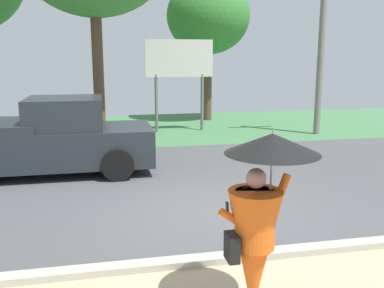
{
  "coord_description": "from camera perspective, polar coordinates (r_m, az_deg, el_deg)",
  "views": [
    {
      "loc": [
        -1.99,
        -7.44,
        2.86
      ],
      "look_at": [
        -0.2,
        1.0,
        1.1
      ],
      "focal_mm": 40.11,
      "sensor_mm": 36.0,
      "label": 1
    }
  ],
  "objects": [
    {
      "name": "utility_pole",
      "position": [
        16.61,
        16.83,
        12.39
      ],
      "size": [
        1.8,
        0.24,
        6.15
      ],
      "color": "gray",
      "rests_on": "ground_plane"
    },
    {
      "name": "pickup_truck",
      "position": [
        11.15,
        -18.76,
        0.63
      ],
      "size": [
        5.2,
        2.28,
        1.88
      ],
      "rotation": [
        0.0,
        0.0,
        0.01
      ],
      "color": "#23282D",
      "rests_on": "ground_plane"
    },
    {
      "name": "monk_pedestrian",
      "position": [
        4.79,
        8.83,
        -10.0
      ],
      "size": [
        1.09,
        1.03,
        2.13
      ],
      "rotation": [
        0.0,
        0.0,
        0.27
      ],
      "color": "#E55B19",
      "rests_on": "ground_plane"
    },
    {
      "name": "ground_plane",
      "position": [
        10.96,
        -1.06,
        -3.85
      ],
      "size": [
        40.0,
        22.0,
        0.2
      ],
      "color": "#4C4C4F"
    },
    {
      "name": "tree_left_far",
      "position": [
        19.68,
        2.17,
        16.58
      ],
      "size": [
        3.66,
        3.66,
        6.29
      ],
      "color": "brown",
      "rests_on": "ground_plane"
    },
    {
      "name": "roadside_billboard",
      "position": [
        16.61,
        -1.7,
        10.46
      ],
      "size": [
        2.6,
        0.12,
        3.5
      ],
      "color": "slate",
      "rests_on": "ground_plane"
    }
  ]
}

